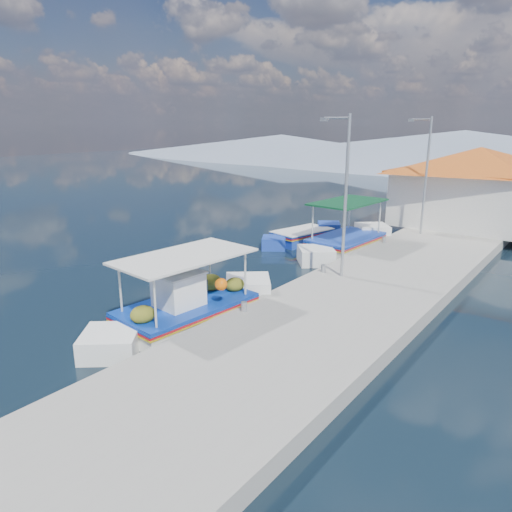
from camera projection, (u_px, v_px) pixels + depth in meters
The scene contains 9 objects.
ground at pixel (218, 278), 19.40m from camera, with size 160.00×160.00×0.00m, color black.
quay at pixel (411, 264), 20.49m from camera, with size 5.00×44.00×0.50m, color gray.
bollards at pixel (359, 251), 21.03m from camera, with size 0.20×17.20×0.30m.
main_caique at pixel (189, 309), 14.95m from camera, with size 2.65×7.65×2.53m.
caique_green_canopy at pixel (347, 243), 23.37m from camera, with size 2.55×7.50×2.81m.
caique_blue_hull at pixel (303, 237), 25.22m from camera, with size 2.54×5.69×1.04m.
harbor_building at pixel (477, 185), 26.51m from camera, with size 10.49×10.49×4.40m.
lamp_post_near at pixel (344, 189), 17.25m from camera, with size 1.21×0.14×6.00m.
lamp_post_far at pixel (425, 170), 24.14m from camera, with size 1.21×0.14×6.00m.
Camera 1 is at (12.41, -13.69, 6.19)m, focal length 33.05 mm.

